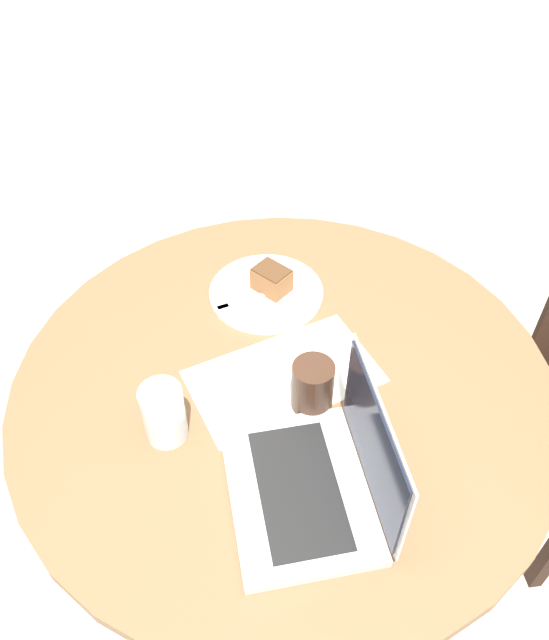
{
  "coord_description": "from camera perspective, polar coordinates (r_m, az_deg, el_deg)",
  "views": [
    {
      "loc": [
        0.7,
        0.42,
        1.75
      ],
      "look_at": [
        -0.1,
        -0.08,
        0.8
      ],
      "focal_mm": 35.0,
      "sensor_mm": 36.0,
      "label": 1
    }
  ],
  "objects": [
    {
      "name": "ground_plane",
      "position": [
        1.93,
        0.61,
        -19.88
      ],
      "size": [
        12.0,
        12.0,
        0.0
      ],
      "primitive_type": "plane",
      "color": "#B7AD9E"
    },
    {
      "name": "dining_table",
      "position": [
        1.41,
        0.79,
        -9.62
      ],
      "size": [
        1.11,
        1.11,
        0.76
      ],
      "color": "brown",
      "rests_on": "ground_plane"
    },
    {
      "name": "paper_document",
      "position": [
        1.28,
        0.84,
        -5.07
      ],
      "size": [
        0.43,
        0.38,
        0.0
      ],
      "rotation": [
        0.0,
        0.0,
        -0.55
      ],
      "color": "white",
      "rests_on": "dining_table"
    },
    {
      "name": "plate",
      "position": [
        1.45,
        -0.76,
        2.54
      ],
      "size": [
        0.26,
        0.26,
        0.01
      ],
      "color": "white",
      "rests_on": "dining_table"
    },
    {
      "name": "cake_slice",
      "position": [
        1.43,
        -0.27,
        3.73
      ],
      "size": [
        0.07,
        0.09,
        0.06
      ],
      "rotation": [
        0.0,
        0.0,
        1.42
      ],
      "color": "brown",
      "rests_on": "plate"
    },
    {
      "name": "fork",
      "position": [
        1.42,
        -2.74,
        1.79
      ],
      "size": [
        0.15,
        0.11,
        0.0
      ],
      "rotation": [
        0.0,
        0.0,
        5.7
      ],
      "color": "silver",
      "rests_on": "plate"
    },
    {
      "name": "coffee_glass",
      "position": [
        1.19,
        3.5,
        -6.1
      ],
      "size": [
        0.08,
        0.08,
        0.11
      ],
      "color": "#3D2619",
      "rests_on": "dining_table"
    },
    {
      "name": "water_glass",
      "position": [
        1.16,
        -10.09,
        -8.39
      ],
      "size": [
        0.08,
        0.08,
        0.12
      ],
      "color": "silver",
      "rests_on": "dining_table"
    },
    {
      "name": "laptop",
      "position": [
        1.1,
        3.89,
        -14.33
      ],
      "size": [
        0.39,
        0.39,
        0.22
      ],
      "rotation": [
        0.0,
        0.0,
        3.89
      ],
      "color": "silver",
      "rests_on": "dining_table"
    }
  ]
}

